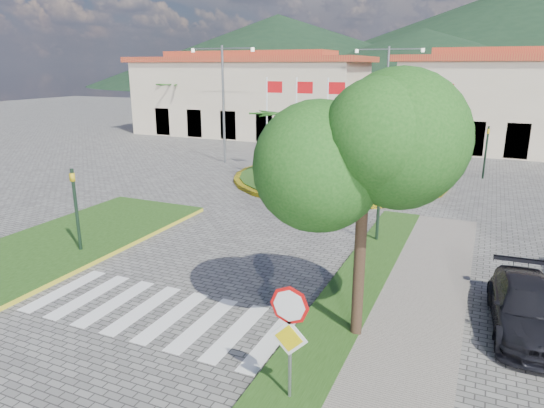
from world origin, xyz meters
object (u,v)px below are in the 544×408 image
at_px(car_dark_a, 320,134).
at_px(car_side_right, 528,308).
at_px(roundabout_island, 338,177).
at_px(white_van, 245,130).
at_px(deciduous_tree, 366,135).
at_px(car_dark_b, 420,140).
at_px(stop_sign, 290,326).

height_order(car_dark_a, car_side_right, car_dark_a).
xyz_separation_m(roundabout_island, white_van, (-13.90, 14.72, 0.39)).
bearing_deg(roundabout_island, car_dark_a, 112.66).
height_order(roundabout_island, white_van, roundabout_island).
distance_m(white_van, car_dark_a, 8.00).
xyz_separation_m(white_van, car_side_right, (23.35, -29.54, 0.06)).
distance_m(roundabout_island, deciduous_tree, 18.55).
xyz_separation_m(car_dark_b, car_side_right, (6.61, -28.77, -0.06)).
bearing_deg(roundabout_island, car_side_right, -57.46).
bearing_deg(car_side_right, car_dark_a, 113.72).
bearing_deg(car_side_right, white_van, 124.11).
bearing_deg(deciduous_tree, car_dark_b, 94.90).
relative_size(deciduous_tree, car_dark_a, 1.72).
xyz_separation_m(stop_sign, car_dark_b, (-2.05, 33.99, -1.10)).
bearing_deg(car_dark_b, stop_sign, 160.83).
height_order(stop_sign, deciduous_tree, deciduous_tree).
xyz_separation_m(roundabout_island, car_side_right, (9.46, -14.82, 0.46)).
bearing_deg(car_dark_a, white_van, 80.02).
xyz_separation_m(white_van, car_dark_a, (7.98, -0.55, 0.11)).
bearing_deg(stop_sign, deciduous_tree, 78.82).
relative_size(roundabout_island, white_van, 3.11).
xyz_separation_m(stop_sign, car_side_right, (4.56, 5.22, -1.16)).
height_order(roundabout_island, stop_sign, roundabout_island).
bearing_deg(roundabout_island, car_dark_b, 78.48).
relative_size(stop_sign, car_dark_b, 0.63).
xyz_separation_m(car_dark_a, car_dark_b, (8.76, -0.22, 0.02)).
relative_size(roundabout_island, car_dark_a, 3.22).
xyz_separation_m(roundabout_island, deciduous_tree, (5.50, -17.00, 5.00)).
relative_size(white_van, car_dark_a, 1.03).
distance_m(car_dark_a, car_dark_b, 8.76).
relative_size(roundabout_island, stop_sign, 4.79).
bearing_deg(deciduous_tree, car_side_right, 28.86).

